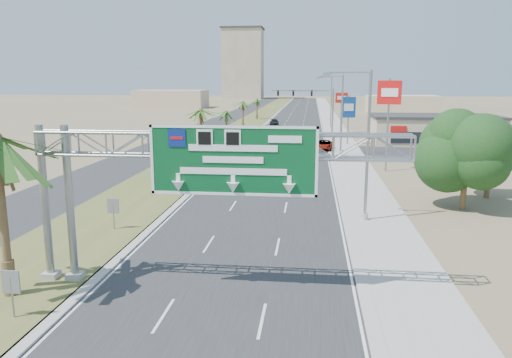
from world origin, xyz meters
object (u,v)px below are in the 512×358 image
object	(u,v)px
car_far	(274,123)
pole_sign_red_near	(389,98)
signal_mast	(320,108)
sign_gantry	(199,157)
car_left_lane	(208,181)
car_mid_lane	(291,147)
pole_sign_red_far	(341,101)
store_building	(434,130)
car_right_lane	(324,145)
pole_sign_blue	(349,109)

from	to	relation	value
car_far	pole_sign_red_near	distance (m)	53.94
signal_mast	car_far	size ratio (longest dim) A/B	2.21
sign_gantry	car_left_lane	distance (m)	22.20
car_far	pole_sign_red_near	world-z (taller)	pole_sign_red_near
car_mid_lane	pole_sign_red_far	bearing A→B (deg)	78.20
store_building	pole_sign_red_near	world-z (taller)	pole_sign_red_near
car_mid_lane	car_right_lane	world-z (taller)	car_mid_lane
sign_gantry	car_right_lane	bearing A→B (deg)	82.01
sign_gantry	car_far	xyz separation A→B (m)	(-2.89, 82.72, -5.38)
store_building	pole_sign_red_far	xyz separation A→B (m)	(-13.00, 13.84, 3.79)
car_left_lane	pole_sign_blue	distance (m)	35.34
sign_gantry	pole_sign_red_near	distance (m)	34.01
pole_sign_red_far	car_left_lane	bearing A→B (deg)	-106.22
sign_gantry	signal_mast	world-z (taller)	signal_mast
store_building	pole_sign_red_far	bearing A→B (deg)	133.22
car_left_lane	car_mid_lane	world-z (taller)	car_mid_lane
store_building	sign_gantry	bearing A→B (deg)	-112.36
car_left_lane	car_far	bearing A→B (deg)	86.33
signal_mast	car_right_lane	bearing A→B (deg)	-88.78
signal_mast	car_far	distance (m)	22.99
signal_mast	pole_sign_blue	xyz separation A→B (m)	(3.94, -8.91, 0.39)
sign_gantry	pole_sign_blue	xyz separation A→B (m)	(10.18, 53.13, -0.81)
signal_mast	pole_sign_red_near	size ratio (longest dim) A/B	1.08
car_left_lane	pole_sign_red_far	world-z (taller)	pole_sign_red_far
car_mid_lane	car_right_lane	bearing A→B (deg)	30.99
store_building	car_left_lane	bearing A→B (deg)	-127.89
car_mid_lane	car_far	size ratio (longest dim) A/B	0.93
sign_gantry	store_building	bearing A→B (deg)	67.64
sign_gantry	signal_mast	size ratio (longest dim) A/B	1.63
car_left_lane	car_right_lane	bearing A→B (deg)	64.81
car_right_lane	car_far	world-z (taller)	car_right_lane
car_right_lane	car_left_lane	bearing A→B (deg)	-106.56
store_building	pole_sign_blue	xyz separation A→B (m)	(-12.88, -2.94, 3.24)
signal_mast	car_left_lane	bearing A→B (deg)	-104.21
sign_gantry	car_far	distance (m)	82.95
sign_gantry	pole_sign_red_near	bearing A→B (deg)	68.12
signal_mast	store_building	distance (m)	18.08
car_right_lane	pole_sign_red_far	distance (m)	23.99
car_left_lane	pole_sign_blue	bearing A→B (deg)	63.39
pole_sign_red_far	pole_sign_blue	bearing A→B (deg)	-89.60
car_right_lane	pole_sign_red_far	xyz separation A→B (m)	(3.50, 23.18, 5.11)
sign_gantry	car_mid_lane	xyz separation A→B (m)	(2.17, 44.64, -5.35)
signal_mast	pole_sign_red_far	bearing A→B (deg)	64.05
sign_gantry	car_right_lane	world-z (taller)	sign_gantry
car_right_lane	pole_sign_blue	world-z (taller)	pole_sign_blue
store_building	car_far	size ratio (longest dim) A/B	3.86
pole_sign_red_near	signal_mast	bearing A→B (deg)	101.89
pole_sign_red_far	pole_sign_red_near	bearing A→B (deg)	-86.13
car_left_lane	pole_sign_red_far	bearing A→B (deg)	71.26
sign_gantry	store_building	world-z (taller)	sign_gantry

